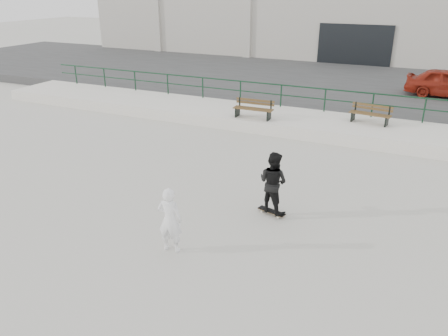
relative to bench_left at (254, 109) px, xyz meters
The scene contains 9 objects.
ground 8.77m from the bench_left, 80.26° to the right, with size 120.00×120.00×0.00m, color #B7B6A8.
ledge 1.84m from the bench_left, 31.50° to the left, with size 30.00×3.00×0.50m, color silver.
parking_strip 9.54m from the bench_left, 81.09° to the left, with size 60.00×14.00×0.50m, color #393939.
railing 2.68m from the bench_left, 56.21° to the left, with size 28.00×0.06×1.03m.
bench_left is the anchor object (origin of this frame).
bench_right 4.71m from the bench_left, 15.65° to the left, with size 1.67×0.69×0.75m.
skateboard 7.48m from the bench_left, 64.92° to the right, with size 0.81×0.39×0.09m.
standing_skater 7.44m from the bench_left, 64.92° to the right, with size 0.81×0.63×1.67m, color black.
seated_skater 9.48m from the bench_left, 80.16° to the right, with size 0.58×0.38×1.58m, color white.
Camera 1 is at (4.83, -8.01, 5.65)m, focal length 35.00 mm.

